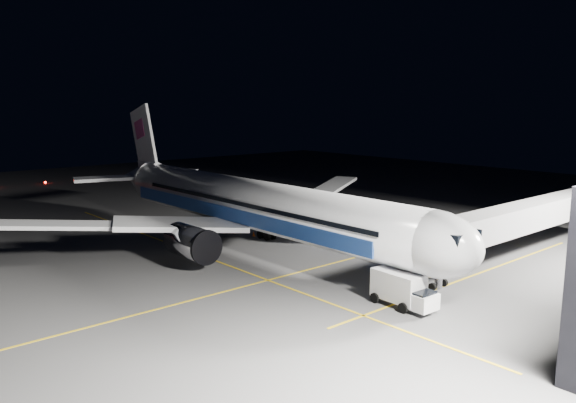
# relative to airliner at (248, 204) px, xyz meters

# --- Properties ---
(ground) EXTENTS (200.00, 200.00, 0.00)m
(ground) POSITION_rel_airliner_xyz_m (1.08, 0.00, -5.16)
(ground) COLOR #4C4C4F
(ground) RESTS_ON ground
(guide_line_main) EXTENTS (0.25, 80.00, 0.01)m
(guide_line_main) POSITION_rel_airliner_xyz_m (11.08, 0.00, -5.16)
(guide_line_main) COLOR gold
(guide_line_main) RESTS_ON ground
(guide_line_cross) EXTENTS (70.00, 0.25, 0.01)m
(guide_line_cross) POSITION_rel_airliner_xyz_m (1.08, -6.00, -5.16)
(guide_line_cross) COLOR gold
(guide_line_cross) RESTS_ON ground
(guide_line_side) EXTENTS (0.25, 40.00, 0.01)m
(guide_line_side) POSITION_rel_airliner_xyz_m (23.08, 10.00, -5.16)
(guide_line_side) COLOR gold
(guide_line_side) RESTS_ON ground
(airliner) EXTENTS (61.48, 54.22, 16.64)m
(airliner) POSITION_rel_airliner_xyz_m (0.00, 0.00, 0.00)
(airliner) COLOR silver
(airliner) RESTS_ON ground
(jet_bridge) EXTENTS (3.60, 34.40, 6.30)m
(jet_bridge) POSITION_rel_airliner_xyz_m (23.08, 18.06, -0.58)
(jet_bridge) COLOR #B2B2B7
(jet_bridge) RESTS_ON ground
(taxiway_lights) EXTENTS (0.44, 60.44, 0.44)m
(taxiway_lights) POSITION_rel_airliner_xyz_m (-70.92, 0.00, -4.94)
(taxiway_lights) COLOR #FF140A
(taxiway_lights) RESTS_ON ground
(service_truck) EXTENTS (5.74, 2.72, 2.88)m
(service_truck) POSITION_rel_airliner_xyz_m (23.86, -2.02, -3.62)
(service_truck) COLOR white
(service_truck) RESTS_ON ground
(baggage_tug) EXTENTS (2.37, 1.90, 1.72)m
(baggage_tug) POSITION_rel_airliner_xyz_m (3.62, 12.52, -4.37)
(baggage_tug) COLOR black
(baggage_tug) RESTS_ON ground
(safety_cone_a) EXTENTS (0.41, 0.41, 0.61)m
(safety_cone_a) POSITION_rel_airliner_xyz_m (-4.15, 4.00, -4.86)
(safety_cone_a) COLOR #F8560A
(safety_cone_a) RESTS_ON ground
(safety_cone_b) EXTENTS (0.43, 0.43, 0.64)m
(safety_cone_b) POSITION_rel_airliner_xyz_m (4.35, 14.00, -4.84)
(safety_cone_b) COLOR #F8560A
(safety_cone_b) RESTS_ON ground
(safety_cone_c) EXTENTS (0.38, 0.38, 0.57)m
(safety_cone_c) POSITION_rel_airliner_xyz_m (1.13, 14.00, -4.88)
(safety_cone_c) COLOR #F8560A
(safety_cone_c) RESTS_ON ground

